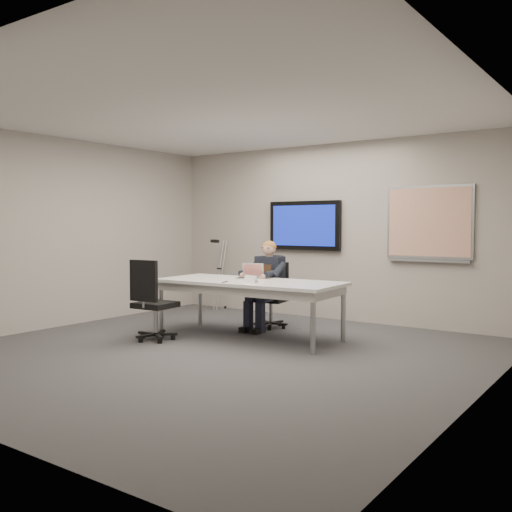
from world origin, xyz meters
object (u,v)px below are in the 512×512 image
Objects in this scene: conference_table at (249,287)px; seated_person at (263,294)px; office_chair_far at (272,307)px; laptop at (250,275)px; office_chair_near at (153,315)px.

seated_person reaches higher than conference_table.
laptop reaches higher than office_chair_far.
laptop is at bearing -128.54° from office_chair_near.
conference_table is 0.32m from laptop.
office_chair_near is 2.81× the size of laptop.
laptop is (0.75, 1.12, 0.49)m from office_chair_near.
conference_table is 0.92m from office_chair_far.
seated_person is (-0.17, 0.59, -0.17)m from conference_table.
office_chair_near reaches higher than office_chair_far.
office_chair_far is 2.53× the size of laptop.
laptop reaches higher than conference_table.
laptop is at bearing 120.91° from conference_table.
conference_table is 1.99× the size of seated_person.
conference_table is 6.74× the size of laptop.
conference_table is 0.63m from seated_person.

